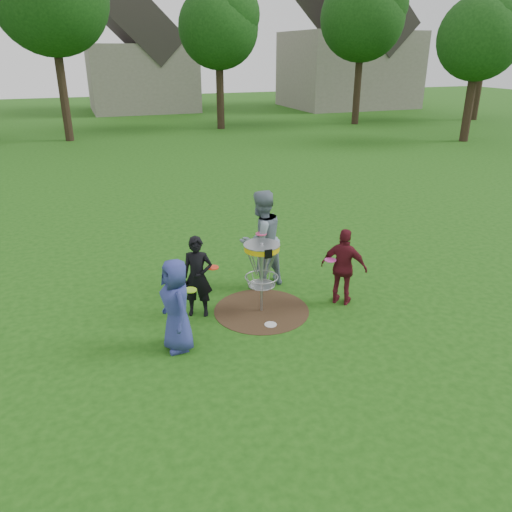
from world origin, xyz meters
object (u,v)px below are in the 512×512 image
object	(u,v)px
player_grey	(261,240)
player_maroon	(344,267)
player_blue	(176,305)
player_black	(197,277)
disc_golf_basket	(262,261)

from	to	relation	value
player_grey	player_maroon	bearing A→B (deg)	114.53
player_grey	player_blue	bearing A→B (deg)	20.36
player_blue	player_black	distance (m)	1.15
player_maroon	player_grey	bearing A→B (deg)	-2.61
player_blue	disc_golf_basket	world-z (taller)	player_blue
player_maroon	disc_golf_basket	bearing A→B (deg)	35.03
disc_golf_basket	player_black	bearing A→B (deg)	166.34
player_black	disc_golf_basket	distance (m)	1.20
player_grey	player_maroon	size ratio (longest dim) A/B	1.35
player_blue	player_maroon	distance (m)	3.34
player_black	player_maroon	bearing A→B (deg)	11.91
player_black	player_grey	bearing A→B (deg)	48.99
player_grey	player_maroon	xyz separation A→B (m)	(1.21, -1.26, -0.26)
player_black	player_maroon	world-z (taller)	player_black
player_blue	player_maroon	xyz separation A→B (m)	(3.31, 0.47, -0.03)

